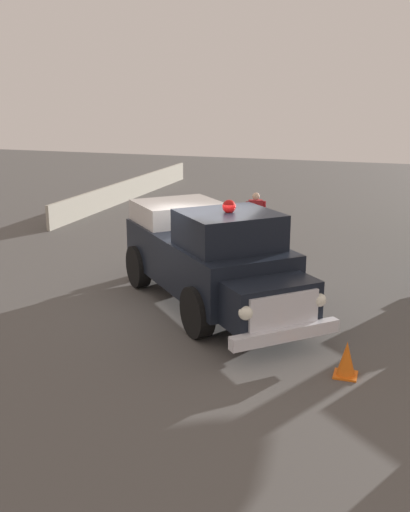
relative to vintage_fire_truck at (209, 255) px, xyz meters
The scene contains 6 objects.
ground_plane 1.24m from the vintage_fire_truck, 142.45° to the left, with size 60.00×60.00×0.00m, color #514F4C.
vintage_fire_truck is the anchor object (origin of this frame).
lawn_chair_by_car 4.28m from the vintage_fire_truck, 14.10° to the left, with size 0.66×0.66×1.02m.
spectator_standing 5.72m from the vintage_fire_truck, ahead, with size 0.41×0.62×1.68m.
traffic_cone 4.30m from the vintage_fire_truck, 128.07° to the right, with size 0.40×0.40×0.64m.
background_fence 14.14m from the vintage_fire_truck, 32.67° to the left, with size 13.23×0.12×0.90m.
Camera 1 is at (-12.03, -4.19, 4.76)m, focal length 42.11 mm.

